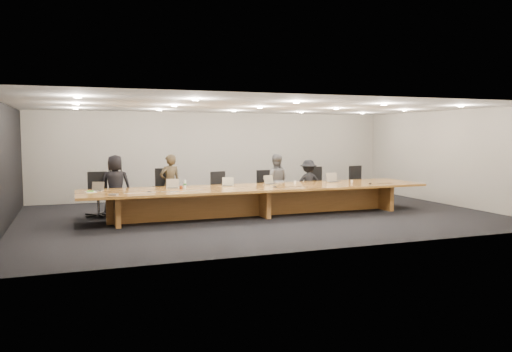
{
  "coord_description": "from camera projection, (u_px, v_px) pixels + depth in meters",
  "views": [
    {
      "loc": [
        -4.51,
        -11.95,
        2.1
      ],
      "look_at": [
        0.0,
        0.3,
        1.0
      ],
      "focal_mm": 35.0,
      "sensor_mm": 36.0,
      "label": 1
    }
  ],
  "objects": [
    {
      "name": "person_a",
      "position": [
        116.0,
        185.0,
        12.83
      ],
      "size": [
        0.84,
        0.62,
        1.57
      ],
      "primitive_type": "imported",
      "rotation": [
        0.0,
        0.0,
        2.98
      ],
      "color": "black",
      "rests_on": "ground"
    },
    {
      "name": "water_bottle",
      "position": [
        185.0,
        184.0,
        12.39
      ],
      "size": [
        0.08,
        0.08,
        0.21
      ],
      "primitive_type": "cylinder",
      "rotation": [
        0.0,
        0.0,
        0.35
      ],
      "color": "silver",
      "rests_on": "conference_table"
    },
    {
      "name": "notepad",
      "position": [
        91.0,
        192.0,
        11.56
      ],
      "size": [
        0.28,
        0.25,
        0.01
      ],
      "primitive_type": "cube",
      "rotation": [
        0.0,
        0.0,
        0.29
      ],
      "color": "white",
      "rests_on": "conference_table"
    },
    {
      "name": "person_d",
      "position": [
        308.0,
        183.0,
        14.58
      ],
      "size": [
        0.95,
        0.66,
        1.35
      ],
      "primitive_type": "imported",
      "rotation": [
        0.0,
        0.0,
        2.95
      ],
      "color": "black",
      "rests_on": "ground"
    },
    {
      "name": "laptop_b",
      "position": [
        173.0,
        184.0,
        12.35
      ],
      "size": [
        0.35,
        0.29,
        0.24
      ],
      "primitive_type": null,
      "rotation": [
        0.0,
        0.0,
        -0.22
      ],
      "color": "#C4B396",
      "rests_on": "conference_table"
    },
    {
      "name": "chair_far_left",
      "position": [
        98.0,
        194.0,
        12.69
      ],
      "size": [
        0.59,
        0.59,
        1.16
      ],
      "primitive_type": null,
      "rotation": [
        0.0,
        0.0,
        -0.01
      ],
      "color": "black",
      "rests_on": "ground"
    },
    {
      "name": "amber_mug",
      "position": [
        181.0,
        187.0,
        12.26
      ],
      "size": [
        0.08,
        0.08,
        0.09
      ],
      "primitive_type": "cylinder",
      "rotation": [
        0.0,
        0.0,
        0.17
      ],
      "color": "maroon",
      "rests_on": "conference_table"
    },
    {
      "name": "person_c",
      "position": [
        276.0,
        181.0,
        14.22
      ],
      "size": [
        0.91,
        0.81,
        1.53
      ],
      "primitive_type": "imported",
      "rotation": [
        0.0,
        0.0,
        2.76
      ],
      "color": "#575759",
      "rests_on": "ground"
    },
    {
      "name": "ground",
      "position": [
        260.0,
        215.0,
        12.91
      ],
      "size": [
        12.0,
        12.0,
        0.0
      ],
      "primitive_type": "plane",
      "color": "black",
      "rests_on": "ground"
    },
    {
      "name": "chair_mid_right",
      "position": [
        267.0,
        188.0,
        14.34
      ],
      "size": [
        0.58,
        0.58,
        1.08
      ],
      "primitive_type": null,
      "rotation": [
        0.0,
        0.0,
        0.05
      ],
      "color": "black",
      "rests_on": "ground"
    },
    {
      "name": "conference_table",
      "position": [
        260.0,
        195.0,
        12.87
      ],
      "size": [
        9.0,
        1.8,
        0.75
      ],
      "color": "brown",
      "rests_on": "ground"
    },
    {
      "name": "chair_left",
      "position": [
        164.0,
        190.0,
        13.33
      ],
      "size": [
        0.75,
        0.75,
        1.2
      ],
      "primitive_type": null,
      "rotation": [
        0.0,
        0.0,
        -0.27
      ],
      "color": "black",
      "rests_on": "ground"
    },
    {
      "name": "laptop_a",
      "position": [
        96.0,
        186.0,
        11.79
      ],
      "size": [
        0.35,
        0.31,
        0.23
      ],
      "primitive_type": null,
      "rotation": [
        0.0,
        0.0,
        -0.41
      ],
      "color": "#BBAB8F",
      "rests_on": "conference_table"
    },
    {
      "name": "lime_gadget",
      "position": [
        90.0,
        191.0,
        11.56
      ],
      "size": [
        0.16,
        0.11,
        0.02
      ],
      "primitive_type": "cube",
      "rotation": [
        0.0,
        0.0,
        -0.29
      ],
      "color": "#60C033",
      "rests_on": "notepad"
    },
    {
      "name": "person_b",
      "position": [
        170.0,
        184.0,
        13.21
      ],
      "size": [
        0.63,
        0.48,
        1.57
      ],
      "primitive_type": "imported",
      "rotation": [
        0.0,
        0.0,
        3.33
      ],
      "color": "#322A1B",
      "rests_on": "ground"
    },
    {
      "name": "paper_cup_far",
      "position": [
        352.0,
        181.0,
        13.81
      ],
      "size": [
        0.09,
        0.09,
        0.08
      ],
      "primitive_type": "cone",
      "rotation": [
        0.0,
        0.0,
        -0.32
      ],
      "color": "white",
      "rests_on": "conference_table"
    },
    {
      "name": "chair_far_right",
      "position": [
        360.0,
        184.0,
        15.37
      ],
      "size": [
        0.69,
        0.69,
        1.14
      ],
      "primitive_type": null,
      "rotation": [
        0.0,
        0.0,
        0.2
      ],
      "color": "black",
      "rests_on": "ground"
    },
    {
      "name": "mic_left",
      "position": [
        149.0,
        192.0,
        11.59
      ],
      "size": [
        0.13,
        0.13,
        0.03
      ],
      "primitive_type": "cone",
      "rotation": [
        0.0,
        0.0,
        -0.23
      ],
      "color": "black",
      "rests_on": "conference_table"
    },
    {
      "name": "mic_center",
      "position": [
        275.0,
        187.0,
        12.67
      ],
      "size": [
        0.16,
        0.16,
        0.03
      ],
      "primitive_type": "cone",
      "rotation": [
        0.0,
        0.0,
        -0.39
      ],
      "color": "black",
      "rests_on": "conference_table"
    },
    {
      "name": "chair_right",
      "position": [
        318.0,
        185.0,
        14.89
      ],
      "size": [
        0.59,
        0.59,
        1.15
      ],
      "primitive_type": null,
      "rotation": [
        0.0,
        0.0,
        0.02
      ],
      "color": "black",
      "rests_on": "ground"
    },
    {
      "name": "laptop_e",
      "position": [
        334.0,
        177.0,
        13.94
      ],
      "size": [
        0.38,
        0.29,
        0.28
      ],
      "primitive_type": null,
      "rotation": [
        0.0,
        0.0,
        0.1
      ],
      "color": "tan",
      "rests_on": "conference_table"
    },
    {
      "name": "paper_cup_near",
      "position": [
        295.0,
        182.0,
        13.51
      ],
      "size": [
        0.09,
        0.09,
        0.08
      ],
      "primitive_type": "cone",
      "rotation": [
        0.0,
        0.0,
        0.4
      ],
      "color": "white",
      "rests_on": "conference_table"
    },
    {
      "name": "laptop_d",
      "position": [
        272.0,
        180.0,
        13.37
      ],
      "size": [
        0.39,
        0.35,
        0.26
      ],
      "primitive_type": null,
      "rotation": [
        0.0,
        0.0,
        0.4
      ],
      "color": "tan",
      "rests_on": "conference_table"
    },
    {
      "name": "back_wall",
      "position": [
        217.0,
        155.0,
        16.53
      ],
      "size": [
        12.0,
        0.02,
        2.8
      ],
      "primitive_type": "cube",
      "color": "beige",
      "rests_on": "ground"
    },
    {
      "name": "chair_mid_left",
      "position": [
        222.0,
        191.0,
        13.73
      ],
      "size": [
        0.69,
        0.69,
        1.09
      ],
      "primitive_type": null,
      "rotation": [
        0.0,
        0.0,
        0.28
      ],
      "color": "black",
      "rests_on": "ground"
    },
    {
      "name": "mic_right",
      "position": [
        370.0,
        183.0,
        13.5
      ],
      "size": [
        0.13,
        0.13,
        0.03
      ],
      "primitive_type": "cone",
      "rotation": [
        0.0,
        0.0,
        0.16
      ],
      "color": "black",
      "rests_on": "conference_table"
    },
    {
      "name": "laptop_c",
      "position": [
        228.0,
        182.0,
        12.94
      ],
      "size": [
        0.36,
        0.31,
        0.23
      ],
      "primitive_type": null,
      "rotation": [
        0.0,
        0.0,
        -0.37
      ],
      "color": "#C0B592",
      "rests_on": "conference_table"
    },
    {
      "name": "av_box",
      "position": [
        113.0,
        195.0,
        11.03
      ],
      "size": [
        0.23,
        0.21,
        0.03
      ],
      "primitive_type": "cube",
      "rotation": [
        0.0,
        0.0,
        -0.41
      ],
      "color": "silver",
      "rests_on": "conference_table"
    },
    {
      "name": "left_wall_panel",
      "position": [
        3.0,
        168.0,
        10.75
      ],
      "size": [
        0.08,
        7.84,
        2.74
      ],
      "primitive_type": "cube",
      "color": "black",
      "rests_on": "ground"
    }
  ]
}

